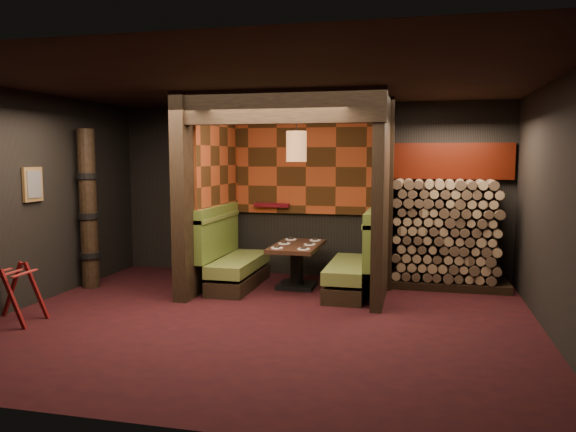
# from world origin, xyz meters

# --- Properties ---
(floor) EXTENTS (6.50, 5.50, 0.02)m
(floor) POSITION_xyz_m (0.00, 0.00, -0.01)
(floor) COLOR black
(floor) RESTS_ON ground
(ceiling) EXTENTS (6.50, 5.50, 0.02)m
(ceiling) POSITION_xyz_m (0.00, 0.00, 2.86)
(ceiling) COLOR black
(ceiling) RESTS_ON ground
(wall_back) EXTENTS (6.50, 0.02, 2.85)m
(wall_back) POSITION_xyz_m (0.00, 2.76, 1.43)
(wall_back) COLOR black
(wall_back) RESTS_ON ground
(wall_front) EXTENTS (6.50, 0.02, 2.85)m
(wall_front) POSITION_xyz_m (0.00, -2.76, 1.43)
(wall_front) COLOR black
(wall_front) RESTS_ON ground
(wall_left) EXTENTS (0.02, 5.50, 2.85)m
(wall_left) POSITION_xyz_m (-3.26, 0.00, 1.43)
(wall_left) COLOR black
(wall_left) RESTS_ON ground
(wall_right) EXTENTS (0.02, 5.50, 2.85)m
(wall_right) POSITION_xyz_m (3.26, 0.00, 1.43)
(wall_right) COLOR black
(wall_right) RESTS_ON ground
(partition_left) EXTENTS (0.20, 2.20, 2.85)m
(partition_left) POSITION_xyz_m (-1.35, 1.65, 1.43)
(partition_left) COLOR black
(partition_left) RESTS_ON floor
(partition_right) EXTENTS (0.15, 2.10, 2.85)m
(partition_right) POSITION_xyz_m (1.30, 1.70, 1.43)
(partition_right) COLOR black
(partition_right) RESTS_ON floor
(header_beam) EXTENTS (2.85, 0.18, 0.44)m
(header_beam) POSITION_xyz_m (-0.02, 0.70, 2.63)
(header_beam) COLOR black
(header_beam) RESTS_ON partition_left
(tapa_back_panel) EXTENTS (2.40, 0.06, 1.55)m
(tapa_back_panel) POSITION_xyz_m (-0.02, 2.71, 1.82)
(tapa_back_panel) COLOR #9B3A19
(tapa_back_panel) RESTS_ON wall_back
(tapa_side_panel) EXTENTS (0.04, 1.85, 1.45)m
(tapa_side_panel) POSITION_xyz_m (-1.23, 1.82, 1.85)
(tapa_side_panel) COLOR #9B3A19
(tapa_side_panel) RESTS_ON partition_left
(lacquer_shelf) EXTENTS (0.60, 0.12, 0.07)m
(lacquer_shelf) POSITION_xyz_m (-0.60, 2.65, 1.18)
(lacquer_shelf) COLOR #5B0B15
(lacquer_shelf) RESTS_ON wall_back
(booth_bench_left) EXTENTS (0.68, 1.60, 1.14)m
(booth_bench_left) POSITION_xyz_m (-0.96, 1.65, 0.40)
(booth_bench_left) COLOR black
(booth_bench_left) RESTS_ON floor
(booth_bench_right) EXTENTS (0.68, 1.60, 1.14)m
(booth_bench_right) POSITION_xyz_m (0.93, 1.65, 0.40)
(booth_bench_right) COLOR black
(booth_bench_right) RESTS_ON floor
(dining_table) EXTENTS (0.70, 1.27, 0.67)m
(dining_table) POSITION_xyz_m (0.02, 1.81, 0.43)
(dining_table) COLOR black
(dining_table) RESTS_ON floor
(place_settings) EXTENTS (0.58, 1.05, 0.03)m
(place_settings) POSITION_xyz_m (0.02, 1.81, 0.68)
(place_settings) COLOR white
(place_settings) RESTS_ON dining_table
(pendant_lamp) EXTENTS (0.30, 0.30, 0.94)m
(pendant_lamp) POSITION_xyz_m (0.02, 1.76, 2.14)
(pendant_lamp) COLOR brown
(pendant_lamp) RESTS_ON ceiling
(framed_picture) EXTENTS (0.05, 0.36, 0.46)m
(framed_picture) POSITION_xyz_m (-3.22, 0.10, 1.62)
(framed_picture) COLOR brown
(framed_picture) RESTS_ON wall_left
(luggage_rack) EXTENTS (0.70, 0.51, 0.75)m
(luggage_rack) POSITION_xyz_m (-2.92, -0.74, 0.37)
(luggage_rack) COLOR #4D0A0B
(luggage_rack) RESTS_ON floor
(totem_column) EXTENTS (0.31, 0.31, 2.40)m
(totem_column) POSITION_xyz_m (-3.05, 1.10, 1.19)
(totem_column) COLOR black
(totem_column) RESTS_ON floor
(firewood_stack) EXTENTS (1.73, 0.70, 1.64)m
(firewood_stack) POSITION_xyz_m (2.29, 2.35, 0.82)
(firewood_stack) COLOR black
(firewood_stack) RESTS_ON floor
(mosaic_header) EXTENTS (1.83, 0.10, 0.56)m
(mosaic_header) POSITION_xyz_m (2.29, 2.68, 1.92)
(mosaic_header) COLOR #671808
(mosaic_header) RESTS_ON wall_back
(bay_front_post) EXTENTS (0.08, 0.08, 2.85)m
(bay_front_post) POSITION_xyz_m (1.39, 1.96, 1.43)
(bay_front_post) COLOR black
(bay_front_post) RESTS_ON floor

